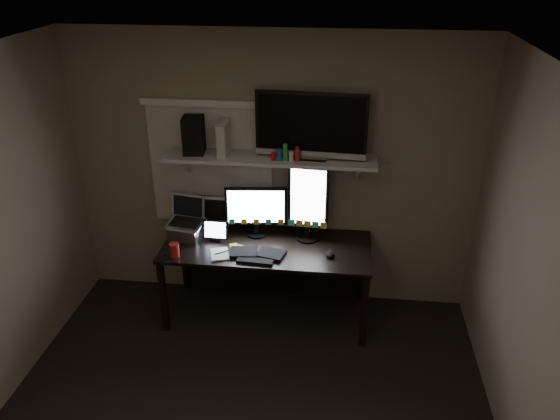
# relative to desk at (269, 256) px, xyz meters

# --- Properties ---
(ceiling) EXTENTS (3.60, 3.60, 0.00)m
(ceiling) POSITION_rel_desk_xyz_m (0.00, -1.55, 1.95)
(ceiling) COLOR silver
(ceiling) RESTS_ON back_wall
(back_wall) EXTENTS (3.60, 0.00, 3.60)m
(back_wall) POSITION_rel_desk_xyz_m (0.00, 0.25, 0.70)
(back_wall) COLOR #786956
(back_wall) RESTS_ON floor
(right_wall) EXTENTS (0.00, 3.60, 3.60)m
(right_wall) POSITION_rel_desk_xyz_m (1.80, -1.55, 0.70)
(right_wall) COLOR #786956
(right_wall) RESTS_ON floor
(window_blinds) EXTENTS (1.10, 0.02, 1.10)m
(window_blinds) POSITION_rel_desk_xyz_m (-0.55, 0.24, 0.75)
(window_blinds) COLOR beige
(window_blinds) RESTS_ON back_wall
(desk) EXTENTS (1.80, 0.75, 0.73)m
(desk) POSITION_rel_desk_xyz_m (0.00, 0.00, 0.00)
(desk) COLOR black
(desk) RESTS_ON floor
(wall_shelf) EXTENTS (1.80, 0.35, 0.03)m
(wall_shelf) POSITION_rel_desk_xyz_m (0.00, 0.08, 0.91)
(wall_shelf) COLOR #B3B2AE
(wall_shelf) RESTS_ON back_wall
(monitor_landscape) EXTENTS (0.55, 0.11, 0.48)m
(monitor_landscape) POSITION_rel_desk_xyz_m (-0.12, 0.05, 0.41)
(monitor_landscape) COLOR black
(monitor_landscape) RESTS_ON desk
(monitor_portrait) EXTENTS (0.36, 0.10, 0.71)m
(monitor_portrait) POSITION_rel_desk_xyz_m (0.34, 0.04, 0.53)
(monitor_portrait) COLOR black
(monitor_portrait) RESTS_ON desk
(keyboard) EXTENTS (0.48, 0.21, 0.03)m
(keyboard) POSITION_rel_desk_xyz_m (-0.06, -0.29, 0.19)
(keyboard) COLOR black
(keyboard) RESTS_ON desk
(mouse) EXTENTS (0.08, 0.12, 0.04)m
(mouse) POSITION_rel_desk_xyz_m (0.55, -0.24, 0.20)
(mouse) COLOR black
(mouse) RESTS_ON desk
(notepad) EXTENTS (0.20, 0.24, 0.01)m
(notepad) POSITION_rel_desk_xyz_m (-0.38, -0.33, 0.18)
(notepad) COLOR silver
(notepad) RESTS_ON desk
(tablet) EXTENTS (0.23, 0.10, 0.20)m
(tablet) POSITION_rel_desk_xyz_m (-0.46, -0.09, 0.28)
(tablet) COLOR black
(tablet) RESTS_ON desk
(file_sorter) EXTENTS (0.25, 0.12, 0.31)m
(file_sorter) POSITION_rel_desk_xyz_m (-0.53, 0.15, 0.33)
(file_sorter) COLOR black
(file_sorter) RESTS_ON desk
(laptop) EXTENTS (0.36, 0.31, 0.36)m
(laptop) POSITION_rel_desk_xyz_m (-0.73, -0.07, 0.36)
(laptop) COLOR silver
(laptop) RESTS_ON desk
(cup) EXTENTS (0.09, 0.09, 0.12)m
(cup) POSITION_rel_desk_xyz_m (-0.74, -0.39, 0.24)
(cup) COLOR maroon
(cup) RESTS_ON desk
(sticky_notes) EXTENTS (0.31, 0.25, 0.00)m
(sticky_notes) POSITION_rel_desk_xyz_m (-0.32, -0.24, 0.18)
(sticky_notes) COLOR gold
(sticky_notes) RESTS_ON desk
(tv) EXTENTS (0.93, 0.23, 0.55)m
(tv) POSITION_rel_desk_xyz_m (0.35, 0.08, 1.20)
(tv) COLOR black
(tv) RESTS_ON wall_shelf
(game_console) EXTENTS (0.08, 0.24, 0.28)m
(game_console) POSITION_rel_desk_xyz_m (-0.39, 0.08, 1.07)
(game_console) COLOR beige
(game_console) RESTS_ON wall_shelf
(speaker) EXTENTS (0.19, 0.23, 0.31)m
(speaker) POSITION_rel_desk_xyz_m (-0.65, 0.09, 1.08)
(speaker) COLOR black
(speaker) RESTS_ON wall_shelf
(bottles) EXTENTS (0.23, 0.06, 0.15)m
(bottles) POSITION_rel_desk_xyz_m (0.14, -0.00, 1.00)
(bottles) COLOR #A50F0C
(bottles) RESTS_ON wall_shelf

